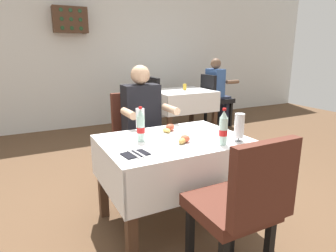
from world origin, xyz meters
TOP-DOWN VIEW (x-y plane):
  - ground_plane at (0.00, 0.00)m, footprint 11.00×11.00m
  - back_wall at (0.00, 3.53)m, footprint 11.00×0.12m
  - main_dining_table at (0.00, -0.06)m, footprint 1.12×0.81m
  - chair_far_diner_seat at (0.00, 0.74)m, footprint 0.44×0.50m
  - chair_near_camera_side at (0.00, -0.86)m, footprint 0.44×0.50m
  - seated_diner_far at (0.03, 0.63)m, footprint 0.50×0.46m
  - plate_near_camera at (0.01, -0.21)m, footprint 0.24×0.24m
  - plate_far_diner at (0.04, 0.09)m, footprint 0.22×0.22m
  - beer_glass_left at (-0.15, 0.26)m, footprint 0.08×0.08m
  - beer_glass_middle at (0.40, -0.35)m, footprint 0.07×0.07m
  - cola_bottle_primary at (-0.25, -0.00)m, footprint 0.06×0.06m
  - cola_bottle_secondary at (0.25, -0.36)m, footprint 0.06×0.06m
  - napkin_cutlery_set at (-0.40, -0.26)m, footprint 0.18×0.19m
  - background_dining_table at (1.49, 2.38)m, footprint 1.01×0.88m
  - background_chair_left at (0.78, 2.38)m, footprint 0.50×0.44m
  - background_chair_right at (2.21, 2.38)m, footprint 0.50×0.44m
  - background_patron at (2.25, 2.38)m, footprint 0.46×0.50m
  - background_table_tumbler at (1.55, 2.39)m, footprint 0.06×0.06m
  - wall_bottle_rack at (-0.13, 3.36)m, footprint 0.56×0.21m

SIDE VIEW (x-z plane):
  - ground_plane at x=0.00m, z-range 0.00..0.00m
  - background_dining_table at x=1.49m, z-range 0.19..0.91m
  - main_dining_table at x=0.00m, z-range 0.19..0.91m
  - chair_far_diner_seat at x=0.00m, z-range 0.07..1.04m
  - chair_near_camera_side at x=0.00m, z-range 0.07..1.04m
  - background_chair_left at x=0.78m, z-range 0.07..1.04m
  - background_chair_right at x=2.21m, z-range 0.07..1.04m
  - seated_diner_far at x=0.03m, z-range 0.08..1.34m
  - background_patron at x=2.25m, z-range 0.08..1.34m
  - napkin_cutlery_set at x=-0.40m, z-range 0.72..0.73m
  - plate_near_camera at x=0.01m, z-range 0.71..0.77m
  - plate_far_diner at x=0.04m, z-range 0.71..0.78m
  - background_table_tumbler at x=1.55m, z-range 0.72..0.83m
  - beer_glass_left at x=-0.15m, z-range 0.73..0.93m
  - beer_glass_middle at x=0.40m, z-range 0.72..0.94m
  - cola_bottle_primary at x=-0.25m, z-range 0.71..0.97m
  - cola_bottle_secondary at x=0.25m, z-range 0.71..0.98m
  - back_wall at x=0.00m, z-range 0.00..2.81m
  - wall_bottle_rack at x=-0.13m, z-range 1.69..2.11m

